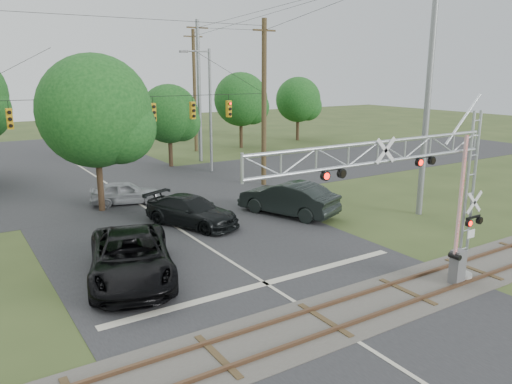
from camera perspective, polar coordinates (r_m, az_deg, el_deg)
ground at (r=15.90m, az=12.69°, el=-17.07°), size 160.00×160.00×0.00m
road_main at (r=23.25m, az=-5.10°, el=-6.58°), size 14.00×90.00×0.02m
road_cross at (r=35.78m, az=-15.56°, el=0.20°), size 90.00×12.00×0.02m
railroad_track at (r=17.14m, az=7.82°, el=-14.31°), size 90.00×3.20×0.17m
crossing_gantry at (r=18.00m, az=17.98°, el=0.50°), size 10.56×0.85×6.64m
traffic_signal_span at (r=31.44m, az=-12.43°, el=9.14°), size 19.34×0.36×11.50m
pickup_black at (r=20.32m, az=-14.10°, el=-7.23°), size 4.90×7.33×1.87m
car_dark at (r=26.73m, az=-7.37°, el=-2.18°), size 4.23×5.86×1.58m
sedan_silver at (r=31.87m, az=-14.69°, el=-0.05°), size 4.53×2.84×1.44m
suv_dark at (r=28.51m, az=3.69°, el=-0.73°), size 3.99×6.16×1.92m
streetlight at (r=40.36m, az=-5.49°, el=9.92°), size 2.59×0.27×9.72m
utility_poles at (r=35.08m, az=-10.44°, el=10.63°), size 26.06×28.26×14.11m
treeline at (r=41.33m, az=-25.77°, el=9.13°), size 55.85×24.17×9.84m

